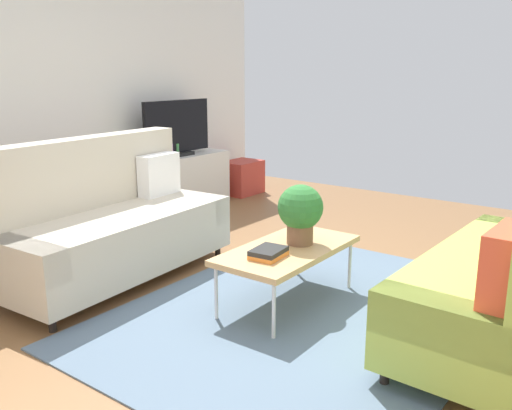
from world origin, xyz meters
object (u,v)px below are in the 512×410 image
coffee_table (288,251)px  tv (177,129)px  bottle_1 (170,151)px  bottle_2 (177,150)px  tv_console (178,182)px  potted_plant (300,211)px  table_book_0 (268,255)px  vase_0 (136,155)px  bottle_0 (164,150)px  couch_beige (110,223)px  vase_1 (146,153)px  storage_trunk (242,177)px

coffee_table → tv: tv is taller
bottle_1 → bottle_2: size_ratio=1.08×
tv_console → potted_plant: size_ratio=3.30×
table_book_0 → vase_0: (1.18, 2.62, 0.28)m
bottle_0 → bottle_1: 0.10m
table_book_0 → bottle_1: 3.02m
table_book_0 → tv_console: bearing=55.5°
tv_console → table_book_0: bearing=-124.5°
coffee_table → table_book_0: 0.25m
table_book_0 → vase_0: size_ratio=1.56×
vase_0 → bottle_0: bearing=-14.8°
couch_beige → table_book_0: size_ratio=8.12×
couch_beige → vase_1: bearing=-144.8°
tv_console → bottle_2: 0.40m
vase_0 → potted_plant: bearing=-107.2°
vase_1 → table_book_0: bearing=-117.0°
bottle_0 → couch_beige: bearing=-146.7°
bottle_0 → tv: bearing=4.8°
tv → table_book_0: bearing=-124.7°
storage_trunk → table_book_0: (-2.86, -2.47, 0.21)m
bottle_0 → bottle_2: bottle_0 is taller
table_book_0 → bottle_2: size_ratio=1.65×
tv → vase_1: tv is taller
potted_plant → tv: bearing=61.4°
couch_beige → table_book_0: (0.14, -1.43, -0.01)m
tv_console → bottle_2: bottle_2 is taller
coffee_table → tv: bearing=59.2°
storage_trunk → tv: bearing=175.8°
vase_0 → vase_1: (0.15, 0.00, -0.00)m
tv → storage_trunk: (1.10, -0.08, -0.73)m
tv_console → bottle_0: bearing=-170.5°
bottle_2 → storage_trunk: bearing=-3.0°
bottle_2 → table_book_0: bearing=-124.5°
couch_beige → bottle_0: size_ratio=10.61×
couch_beige → tv_console: couch_beige is taller
couch_beige → coffee_table: bearing=101.8°
tv_console → table_book_0: (-1.76, -2.57, 0.11)m
tv → storage_trunk: bearing=-4.2°
storage_trunk → table_book_0: size_ratio=2.17×
bottle_2 → vase_0: bearing=170.7°
coffee_table → bottle_2: bottle_2 is taller
vase_0 → bottle_1: bottle_1 is taller
vase_1 → bottle_0: size_ratio=0.82×
tv → bottle_2: 0.24m
couch_beige → bottle_0: couch_beige is taller
tv → bottle_2: (-0.03, -0.02, -0.24)m
couch_beige → bottle_1: size_ratio=12.36×
couch_beige → bottle_0: (1.67, 1.10, 0.29)m
couch_beige → potted_plant: couch_beige is taller
table_book_0 → bottle_0: 2.97m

